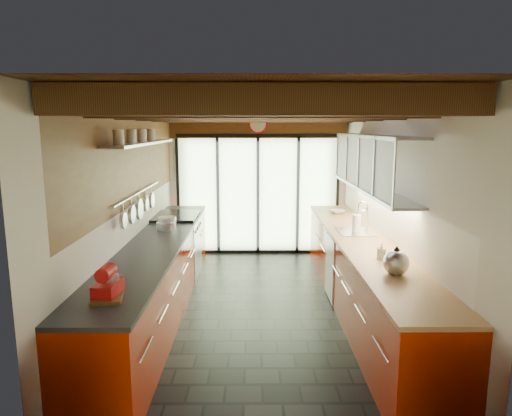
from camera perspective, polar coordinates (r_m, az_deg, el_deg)
name	(u,v)px	position (r m, az deg, el deg)	size (l,w,h in m)	color
ground	(260,310)	(5.94, 0.49, -12.65)	(5.50, 5.50, 0.00)	black
room_shell	(260,181)	(5.52, 0.51, 3.40)	(5.50, 5.50, 5.50)	silver
ceiling_beams	(260,114)	(5.86, 0.47, 11.71)	(3.14, 5.06, 4.90)	#593316
glass_door	(258,163)	(8.20, 0.25, 5.63)	(2.95, 0.10, 2.90)	#C6EAAD
left_counter	(158,276)	(5.90, -12.12, -8.26)	(0.68, 5.00, 0.92)	#A11A00
range_stove	(177,245)	(7.26, -9.81, -4.62)	(0.66, 0.90, 0.97)	silver
right_counter	(361,275)	(5.93, 13.02, -8.19)	(0.68, 5.00, 0.92)	#A11A00
sink_assembly	(357,229)	(6.18, 12.48, -2.63)	(0.45, 0.52, 0.43)	silver
upper_cabinets_right	(372,163)	(5.99, 14.35, 5.51)	(0.34, 3.00, 3.00)	silver
left_wall_fixtures	(142,164)	(5.85, -14.12, 5.37)	(0.28, 2.60, 0.96)	silver
stand_mixer	(108,284)	(3.97, -18.01, -9.04)	(0.20, 0.32, 0.28)	#BB0E0F
pot_large	(167,222)	(6.41, -11.02, -1.79)	(0.25, 0.25, 0.16)	silver
pot_small	(166,226)	(6.33, -11.16, -2.19)	(0.26, 0.26, 0.10)	silver
cutting_board	(107,297)	(3.97, -18.08, -10.48)	(0.24, 0.34, 0.03)	brown
kettle	(396,261)	(4.53, 17.12, -6.36)	(0.26, 0.31, 0.29)	silver
paper_towel	(356,224)	(6.12, 12.43, -1.97)	(0.11, 0.11, 0.29)	white
soap_bottle	(382,251)	(5.00, 15.42, -5.20)	(0.08, 0.08, 0.18)	silver
bowl	(337,212)	(7.47, 10.10, -0.46)	(0.24, 0.24, 0.06)	silver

